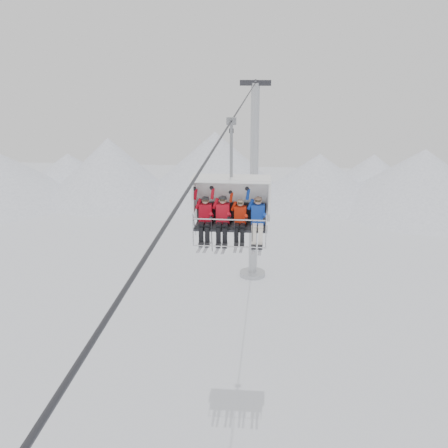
# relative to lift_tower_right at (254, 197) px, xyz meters

# --- Properties ---
(ridgeline) EXTENTS (72.00, 21.00, 7.00)m
(ridgeline) POSITION_rel_lift_tower_right_xyz_m (-1.58, 20.05, -2.94)
(ridgeline) COLOR white
(ridgeline) RESTS_ON ground
(lift_tower_right) EXTENTS (2.00, 1.80, 13.48)m
(lift_tower_right) POSITION_rel_lift_tower_right_xyz_m (0.00, 0.00, 0.00)
(lift_tower_right) COLOR #A6A9AD
(lift_tower_right) RESTS_ON ground
(haul_cable) EXTENTS (0.06, 50.00, 0.06)m
(haul_cable) POSITION_rel_lift_tower_right_xyz_m (0.00, -22.00, 7.52)
(haul_cable) COLOR #2D2D32
(haul_cable) RESTS_ON lift_tower_left
(chairlift_carrier) EXTENTS (2.52, 1.17, 3.98)m
(chairlift_carrier) POSITION_rel_lift_tower_right_xyz_m (0.00, -19.38, 4.93)
(chairlift_carrier) COLOR black
(chairlift_carrier) RESTS_ON haul_cable
(skier_far_left) EXTENTS (0.42, 1.69, 1.66)m
(skier_far_left) POSITION_rel_lift_tower_right_xyz_m (-0.82, -19.69, 4.44)
(skier_far_left) COLOR #AB0717
(skier_far_left) RESTS_ON chairlift_carrier
(skier_center_left) EXTENTS (0.43, 1.69, 1.70)m
(skier_center_left) POSITION_rel_lift_tower_right_xyz_m (-0.26, -19.69, 4.45)
(skier_center_left) COLOR red
(skier_center_left) RESTS_ON chairlift_carrier
(skier_center_right) EXTENTS (0.39, 1.69, 1.55)m
(skier_center_right) POSITION_rel_lift_tower_right_xyz_m (0.31, -19.70, 4.41)
(skier_center_right) COLOR red
(skier_center_right) RESTS_ON chairlift_carrier
(skier_far_right) EXTENTS (0.43, 1.69, 1.70)m
(skier_far_right) POSITION_rel_lift_tower_right_xyz_m (0.87, -19.69, 4.45)
(skier_far_right) COLOR #1139AC
(skier_far_right) RESTS_ON chairlift_carrier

